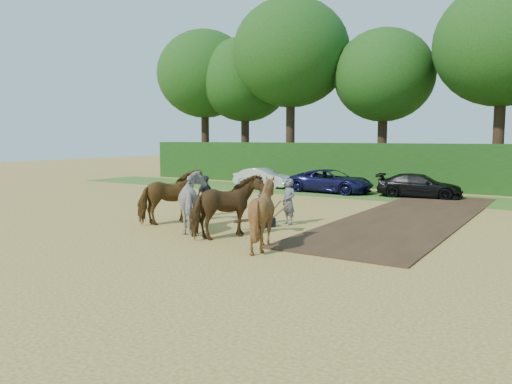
# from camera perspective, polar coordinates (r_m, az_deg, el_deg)

# --- Properties ---
(ground) EXTENTS (120.00, 120.00, 0.00)m
(ground) POSITION_cam_1_polar(r_m,az_deg,el_deg) (16.26, 5.58, -5.77)
(ground) COLOR gold
(ground) RESTS_ON ground
(earth_strip) EXTENTS (4.50, 17.00, 0.05)m
(earth_strip) POSITION_cam_1_polar(r_m,az_deg,el_deg) (22.20, 17.32, -2.73)
(earth_strip) COLOR #472D1C
(earth_strip) RESTS_ON ground
(grass_verge) EXTENTS (50.00, 5.00, 0.03)m
(grass_verge) POSITION_cam_1_polar(r_m,az_deg,el_deg) (29.29, 18.10, -0.66)
(grass_verge) COLOR #38601E
(grass_verge) RESTS_ON ground
(hedgerow) EXTENTS (46.00, 1.60, 3.00)m
(hedgerow) POSITION_cam_1_polar(r_m,az_deg,el_deg) (33.53, 20.11, 2.65)
(hedgerow) COLOR #14380F
(hedgerow) RESTS_ON ground
(spectator_near) EXTENTS (0.93, 0.94, 1.53)m
(spectator_near) POSITION_cam_1_polar(r_m,az_deg,el_deg) (19.40, 0.80, -1.49)
(spectator_near) COLOR tan
(spectator_near) RESTS_ON ground
(spectator_far) EXTENTS (0.43, 1.03, 1.75)m
(spectator_far) POSITION_cam_1_polar(r_m,az_deg,el_deg) (21.62, -5.83, -0.43)
(spectator_far) COLOR #272834
(spectator_far) RESTS_ON ground
(plough_team) EXTENTS (7.48, 5.59, 2.15)m
(plough_team) POSITION_cam_1_polar(r_m,az_deg,el_deg) (17.45, -4.85, -1.38)
(plough_team) COLOR brown
(plough_team) RESTS_ON ground
(parked_cars) EXTENTS (30.59, 3.02, 1.43)m
(parked_cars) POSITION_cam_1_polar(r_m,az_deg,el_deg) (28.79, 23.51, 0.38)
(parked_cars) COLOR silver
(parked_cars) RESTS_ON ground
(treeline) EXTENTS (48.70, 10.60, 14.21)m
(treeline) POSITION_cam_1_polar(r_m,az_deg,el_deg) (37.38, 19.03, 14.51)
(treeline) COLOR #382616
(treeline) RESTS_ON ground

